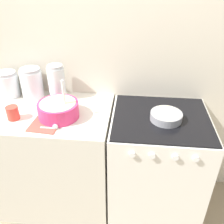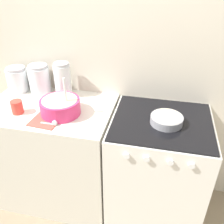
% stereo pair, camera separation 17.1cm
% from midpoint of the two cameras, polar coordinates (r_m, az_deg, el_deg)
% --- Properties ---
extents(wall_back, '(4.91, 0.05, 2.40)m').
position_cam_midpoint_polar(wall_back, '(1.96, -1.98, 11.84)').
color(wall_back, beige).
rests_on(wall_back, ground_plane).
extents(countertop_cabinet, '(0.95, 0.63, 0.91)m').
position_cam_midpoint_polar(countertop_cabinet, '(2.17, -15.62, -10.16)').
color(countertop_cabinet, silver).
rests_on(countertop_cabinet, ground_plane).
extents(stove, '(0.70, 0.65, 0.91)m').
position_cam_midpoint_polar(stove, '(2.05, 7.53, -12.05)').
color(stove, white).
rests_on(stove, ground_plane).
extents(mixing_bowl, '(0.28, 0.28, 0.28)m').
position_cam_midpoint_polar(mixing_bowl, '(1.78, -14.87, 0.61)').
color(mixing_bowl, '#E0336B').
rests_on(mixing_bowl, countertop_cabinet).
extents(baking_pan, '(0.22, 0.22, 0.06)m').
position_cam_midpoint_polar(baking_pan, '(1.73, 9.53, -1.01)').
color(baking_pan, gray).
rests_on(baking_pan, stove).
extents(storage_jar_left, '(0.17, 0.17, 0.20)m').
position_cam_midpoint_polar(storage_jar_left, '(2.19, -24.74, 5.43)').
color(storage_jar_left, silver).
rests_on(storage_jar_left, countertop_cabinet).
extents(storage_jar_middle, '(0.17, 0.17, 0.24)m').
position_cam_midpoint_polar(storage_jar_middle, '(2.10, -20.03, 5.77)').
color(storage_jar_middle, silver).
rests_on(storage_jar_middle, countertop_cabinet).
extents(storage_jar_right, '(0.13, 0.13, 0.27)m').
position_cam_midpoint_polar(storage_jar_right, '(2.01, -14.89, 6.07)').
color(storage_jar_right, silver).
rests_on(storage_jar_right, countertop_cabinet).
extents(tin_can, '(0.08, 0.08, 0.10)m').
position_cam_midpoint_polar(tin_can, '(1.87, -24.23, -0.26)').
color(tin_can, '#CC3F33').
rests_on(tin_can, countertop_cabinet).
extents(recipe_page, '(0.21, 0.29, 0.01)m').
position_cam_midpoint_polar(recipe_page, '(1.78, -17.21, -2.11)').
color(recipe_page, '#CC4C3F').
rests_on(recipe_page, countertop_cabinet).
extents(measuring_spoon, '(0.12, 0.04, 0.04)m').
position_cam_midpoint_polar(measuring_spoon, '(1.69, -16.09, -3.42)').
color(measuring_spoon, white).
rests_on(measuring_spoon, countertop_cabinet).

